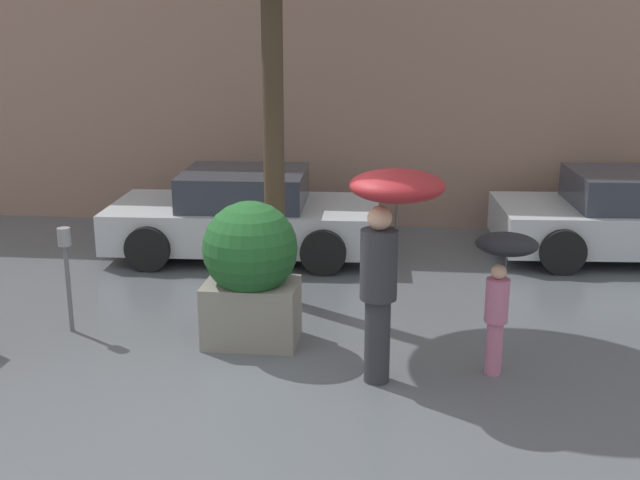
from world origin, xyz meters
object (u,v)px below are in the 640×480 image
Objects in this scene: planter_box at (251,269)px; parked_car_near at (245,215)px; person_child at (503,271)px; parked_car_far at (629,217)px; parking_meter at (66,257)px; person_adult at (389,227)px.

planter_box is 0.39× the size of parked_car_near.
person_child is 4.92m from parked_car_far.
parked_car_near is at bearing 83.26° from person_child.
parked_car_near reaches higher than parking_meter.
person_adult is at bearing 139.92° from parked_car_far.
person_adult is 4.77m from parked_car_near.
person_child reaches higher than parked_car_far.
parked_car_far is at bearing -87.16° from parked_car_near.
planter_box is 3.42m from parked_car_near.
parked_car_far is 7.89m from parking_meter.
person_adult is 1.23m from person_child.
person_adult is 1.46× the size of person_child.
planter_box reaches higher than person_child.
person_adult is at bearing 148.15° from person_child.
person_adult is 0.52× the size of parked_car_near.
person_adult is 5.82m from parked_car_far.
parked_car_far is at bearing 28.56° from parking_meter.
person_adult is 3.71m from parking_meter.
person_adult is at bearing -154.14° from parked_car_near.
parking_meter is (-3.54, 0.86, -0.67)m from person_adult.
parked_car_near is 5.62m from parked_car_far.
planter_box is 0.40× the size of parked_car_far.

